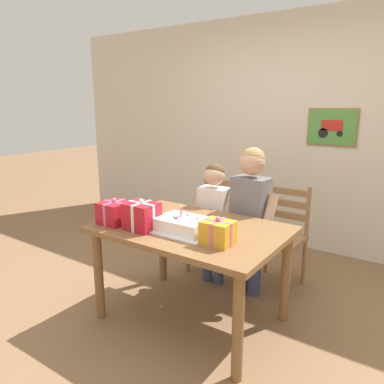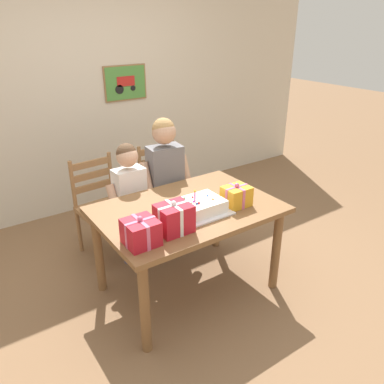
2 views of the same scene
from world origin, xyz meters
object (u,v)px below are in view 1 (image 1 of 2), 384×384
Objects in this scene: gift_box_beside_cake at (142,216)px; chair_left at (216,223)px; dining_table at (192,240)px; child_older at (250,207)px; gift_box_corner_small at (115,213)px; gift_box_red_large at (218,232)px; birthday_cake at (184,225)px; child_younger at (214,212)px; chair_right at (280,236)px.

gift_box_beside_cake reaches higher than chair_left.
dining_table is 0.66m from child_older.
gift_box_red_large is at bearing 5.25° from gift_box_corner_small.
chair_left is (0.19, 1.18, -0.37)m from gift_box_corner_small.
birthday_cake is 0.34× the size of child_older.
chair_left is 0.40m from child_younger.
gift_box_beside_cake is (-0.60, -0.06, 0.02)m from gift_box_red_large.
child_older is at bearing 51.30° from gift_box_corner_small.
dining_table is at bearing 41.71° from gift_box_beside_cake.
birthday_cake is 0.31m from gift_box_beside_cake.
gift_box_beside_cake is 0.25× the size of chair_right.
dining_table is 0.19m from birthday_cake.
gift_box_corner_small is at bearing -128.70° from child_older.
chair_left is at bearing 108.61° from birthday_cake.
gift_box_red_large is 0.60m from gift_box_beside_cake.
child_older reaches higher than gift_box_red_large.
child_older is (0.70, 0.88, -0.05)m from gift_box_corner_small.
birthday_cake is 0.48× the size of chair_left.
dining_table is at bearing 26.12° from gift_box_corner_small.
gift_box_corner_small is 1.25m from chair_left.
gift_box_red_large is (0.33, -0.18, 0.18)m from dining_table.
gift_box_corner_small is (-0.26, -0.02, -0.01)m from gift_box_beside_cake.
child_younger is at bearing 179.94° from child_older.
child_younger reaches higher than chair_left.
gift_box_corner_small is 1.50m from chair_right.
child_older reaches higher than gift_box_corner_small.
gift_box_red_large is at bearing 5.80° from gift_box_beside_cake.
gift_box_red_large is 1.16m from chair_right.
gift_box_beside_cake is (-0.28, -0.12, 0.05)m from birthday_cake.
chair_left and chair_right have the same top height.
chair_left is at bearing 93.28° from gift_box_beside_cake.
birthday_cake is at bearing -71.39° from chair_left.
chair_right is 0.71× the size of child_older.
child_older reaches higher than gift_box_beside_cake.
gift_box_red_large is 1.33m from chair_left.
child_younger is at bearing 68.57° from gift_box_corner_small.
chair_right is (0.32, 1.04, -0.33)m from birthday_cake.
birthday_cake is 0.77m from child_younger.
child_younger is at bearing 106.45° from dining_table.
gift_box_red_large reaches higher than dining_table.
chair_left is 0.71× the size of child_older.
gift_box_corner_small is at bearing -176.02° from gift_box_beside_cake.
dining_table is at bearing -110.02° from chair_right.
gift_box_beside_cake is 0.88m from child_younger.
chair_left is (-0.34, 0.92, -0.18)m from dining_table.
birthday_cake is 2.10× the size of gift_box_corner_small.
child_older is (-0.16, -0.30, 0.32)m from chair_right.
chair_right is (0.86, 1.18, -0.37)m from gift_box_corner_small.
birthday_cake is 0.56m from gift_box_corner_small.
child_older reaches higher than chair_right.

